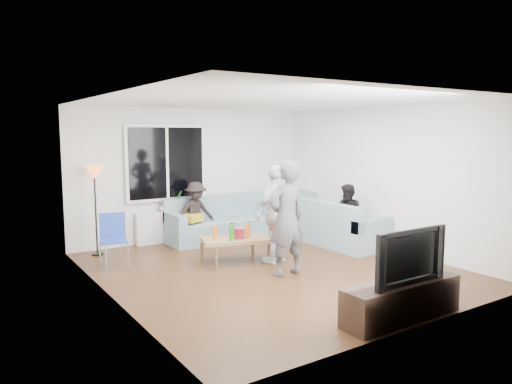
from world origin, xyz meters
TOP-DOWN VIEW (x-y plane):
  - floor at (0.00, 0.00)m, footprint 5.00×5.50m
  - ceiling at (0.00, 0.00)m, footprint 5.00×5.50m
  - wall_back at (0.00, 2.77)m, footprint 5.00×0.04m
  - wall_front at (0.00, -2.77)m, footprint 5.00×0.04m
  - wall_left at (-2.52, 0.00)m, footprint 0.04×5.50m
  - wall_right at (2.52, 0.00)m, footprint 0.04×5.50m
  - window_frame at (-0.60, 2.69)m, footprint 1.62×0.06m
  - window_glass at (-0.60, 2.65)m, footprint 1.50×0.02m
  - window_mullion at (-0.60, 2.64)m, footprint 0.05×0.03m
  - radiator at (-0.60, 2.65)m, footprint 1.30×0.12m
  - potted_plant at (-0.41, 2.62)m, footprint 0.25×0.23m
  - vase at (-0.70, 2.62)m, footprint 0.16×0.16m
  - sofa_back_section at (0.41, 2.27)m, footprint 2.30×0.85m
  - sofa_right_section at (2.02, 0.72)m, footprint 2.00×0.85m
  - sofa_corner at (2.28, 2.27)m, footprint 0.85×0.85m
  - cushion_yellow at (-0.29, 2.25)m, footprint 0.48×0.45m
  - cushion_red at (-0.49, 2.33)m, footprint 0.41×0.37m
  - coffee_table at (-0.25, 0.68)m, footprint 1.23×0.90m
  - pitcher at (-0.22, 0.61)m, footprint 0.17×0.17m
  - side_chair at (-2.05, 1.41)m, footprint 0.48×0.48m
  - floor_lamp at (-2.05, 2.39)m, footprint 0.32×0.32m
  - player_left at (0.00, -0.38)m, footprint 0.63×0.41m
  - player_right at (0.31, 0.29)m, footprint 1.01×0.58m
  - spectator_right at (2.02, 0.40)m, footprint 0.53×0.64m
  - spectator_back at (-0.18, 2.30)m, footprint 0.80×0.50m
  - tv_console at (0.06, -2.50)m, footprint 1.60×0.40m
  - television at (0.06, -2.50)m, footprint 1.10×0.14m
  - bottle_c at (-0.22, 0.84)m, footprint 0.07×0.07m
  - bottle_d at (-0.06, 0.60)m, footprint 0.07×0.07m
  - bottle_b at (-0.40, 0.55)m, footprint 0.08×0.08m
  - bottle_a at (-0.57, 0.80)m, footprint 0.07×0.07m
  - bottle_e at (0.08, 0.80)m, footprint 0.07×0.07m

SIDE VIEW (x-z plane):
  - floor at x=0.00m, z-range -0.04..0.00m
  - coffee_table at x=-0.25m, z-range 0.00..0.40m
  - tv_console at x=0.06m, z-range 0.00..0.44m
  - radiator at x=-0.60m, z-range 0.00..0.62m
  - sofa_back_section at x=0.41m, z-range 0.00..0.85m
  - sofa_right_section at x=2.02m, z-range 0.00..0.85m
  - sofa_corner at x=2.28m, z-range 0.00..0.85m
  - side_chair at x=-2.05m, z-range 0.00..0.86m
  - pitcher at x=-0.22m, z-range 0.40..0.57m
  - cushion_yellow at x=-0.29m, z-range 0.44..0.58m
  - cushion_red at x=-0.49m, z-range 0.45..0.57m
  - bottle_e at x=0.08m, z-range 0.40..0.62m
  - bottle_c at x=-0.22m, z-range 0.40..0.62m
  - bottle_a at x=-0.57m, z-range 0.40..0.62m
  - bottle_d at x=-0.06m, z-range 0.40..0.64m
  - bottle_b at x=-0.40m, z-range 0.40..0.66m
  - spectator_right at x=2.02m, z-range 0.00..1.18m
  - spectator_back at x=-0.18m, z-range 0.00..1.19m
  - vase at x=-0.70m, z-range 0.62..0.78m
  - television at x=0.06m, z-range 0.44..1.07m
  - floor_lamp at x=-2.05m, z-range 0.00..1.56m
  - player_right at x=0.31m, z-range 0.00..1.61m
  - potted_plant at x=-0.41m, z-range 0.62..1.00m
  - player_left at x=0.00m, z-range 0.00..1.73m
  - wall_back at x=0.00m, z-range 0.00..2.60m
  - wall_front at x=0.00m, z-range 0.00..2.60m
  - wall_left at x=-2.52m, z-range 0.00..2.60m
  - wall_right at x=2.52m, z-range 0.00..2.60m
  - window_frame at x=-0.60m, z-range 0.81..2.29m
  - window_glass at x=-0.60m, z-range 0.88..2.23m
  - window_mullion at x=-0.60m, z-range 0.88..2.23m
  - ceiling at x=0.00m, z-range 2.60..2.64m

